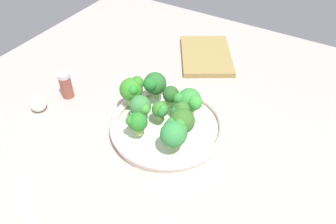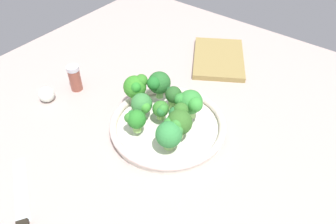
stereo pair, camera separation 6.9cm
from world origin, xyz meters
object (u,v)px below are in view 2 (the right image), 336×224
object	(u,v)px
broccoli_floret_8	(158,83)
broccoli_floret_4	(142,104)
broccoli_floret_3	(190,103)
broccoli_floret_6	(136,86)
broccoli_floret_7	(170,133)
broccoli_floret_0	(180,119)
cutting_board	(219,58)
broccoli_floret_5	(135,120)
knife	(23,222)
bowl	(168,126)
pepper_shaker	(74,78)
broccoli_floret_2	(161,110)
broccoli_floret_1	(173,96)
garlic_bulb	(46,94)

from	to	relation	value
broccoli_floret_8	broccoli_floret_4	bearing A→B (deg)	7.82
broccoli_floret_3	broccoli_floret_4	bearing A→B (deg)	-56.86
broccoli_floret_6	broccoli_floret_7	size ratio (longest dim) A/B	1.10
broccoli_floret_4	broccoli_floret_8	distance (cm)	7.72
broccoli_floret_0	cutting_board	size ratio (longest dim) A/B	0.34
broccoli_floret_5	broccoli_floret_7	size ratio (longest dim) A/B	0.83
broccoli_floret_3	knife	distance (cm)	43.26
broccoli_floret_0	broccoli_floret_4	world-z (taller)	broccoli_floret_0
bowl	broccoli_floret_5	distance (cm)	9.46
broccoli_floret_4	broccoli_floret_8	world-z (taller)	broccoli_floret_8
broccoli_floret_0	knife	bearing A→B (deg)	-18.07
broccoli_floret_4	pepper_shaker	bearing A→B (deg)	-88.16
broccoli_floret_2	pepper_shaker	distance (cm)	29.24
bowl	broccoli_floret_6	bearing A→B (deg)	-96.98
broccoli_floret_8	broccoli_floret_0	bearing A→B (deg)	58.90
broccoli_floret_7	knife	bearing A→B (deg)	-21.14
broccoli_floret_1	garlic_bulb	size ratio (longest dim) A/B	1.42
broccoli_floret_3	garlic_bulb	size ratio (longest dim) A/B	1.74
broccoli_floret_0	broccoli_floret_7	xyz separation A→B (cm)	(4.34, 0.46, -0.58)
broccoli_floret_6	knife	size ratio (longest dim) A/B	0.32
broccoli_floret_4	cutting_board	world-z (taller)	broccoli_floret_4
broccoli_floret_3	broccoli_floret_7	xyz separation A→B (cm)	(10.45, 2.00, -0.48)
broccoli_floret_7	pepper_shaker	distance (cm)	36.29
broccoli_floret_8	garlic_bulb	size ratio (longest dim) A/B	1.74
broccoli_floret_7	pepper_shaker	size ratio (longest dim) A/B	0.90
broccoli_floret_5	knife	bearing A→B (deg)	-5.13
broccoli_floret_1	broccoli_floret_8	world-z (taller)	broccoli_floret_8
garlic_bulb	pepper_shaker	xyz separation A→B (cm)	(-8.11, 2.47, 1.73)
broccoli_floret_3	broccoli_floret_1	bearing A→B (deg)	-96.39
broccoli_floret_4	broccoli_floret_7	xyz separation A→B (cm)	(4.18, 11.60, 0.79)
broccoli_floret_5	bowl	bearing A→B (deg)	149.33
broccoli_floret_5	pepper_shaker	distance (cm)	27.16
broccoli_floret_0	broccoli_floret_5	size ratio (longest dim) A/B	1.33
broccoli_floret_5	broccoli_floret_7	xyz separation A→B (cm)	(-0.88, 9.29, 0.69)
broccoli_floret_0	broccoli_floret_4	size ratio (longest dim) A/B	1.28
broccoli_floret_8	broccoli_floret_3	bearing A→B (deg)	83.34
broccoli_floret_6	broccoli_floret_2	bearing A→B (deg)	79.28
broccoli_floret_2	knife	size ratio (longest dim) A/B	0.21
bowl	broccoli_floret_5	xyz separation A→B (cm)	(6.92, -4.11, 4.98)
bowl	cutting_board	bearing A→B (deg)	-169.73
bowl	cutting_board	distance (cm)	35.17
broccoli_floret_2	broccoli_floret_5	bearing A→B (deg)	-20.01
cutting_board	broccoli_floret_7	bearing A→B (deg)	15.74
bowl	pepper_shaker	bearing A→B (deg)	-85.08
broccoli_floret_1	garlic_bulb	bearing A→B (deg)	-63.17
broccoli_floret_1	broccoli_floret_6	world-z (taller)	broccoli_floret_6
broccoli_floret_0	garlic_bulb	distance (cm)	39.47
broccoli_floret_3	broccoli_floret_8	bearing A→B (deg)	-96.66
bowl	pepper_shaker	distance (cm)	30.98
broccoli_floret_5	broccoli_floret_6	size ratio (longest dim) A/B	0.75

